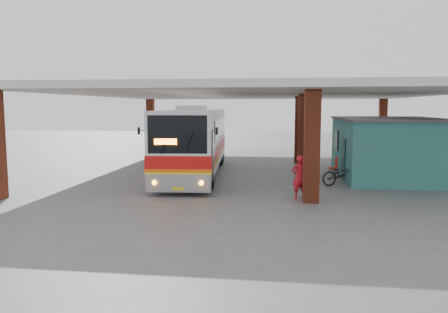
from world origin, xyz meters
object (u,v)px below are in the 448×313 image
red_chair (336,165)px  motorcycle (342,174)px  coach_bus (195,140)px  pedestrian (299,177)px

red_chair → motorcycle: bearing=-116.2°
coach_bus → red_chair: size_ratio=15.21×
pedestrian → red_chair: size_ratio=2.04×
red_chair → pedestrian: bearing=-130.6°
motorcycle → pedestrian: bearing=122.0°
motorcycle → pedestrian: (-2.13, -3.26, 0.33)m
pedestrian → red_chair: 7.83m
coach_bus → red_chair: coach_bus is taller
pedestrian → red_chair: bearing=-133.7°
motorcycle → red_chair: motorcycle is taller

